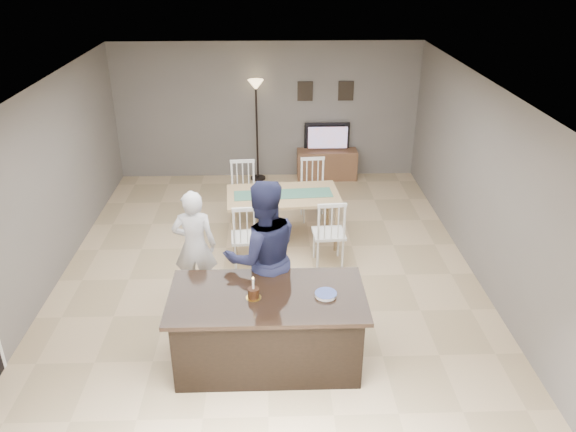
{
  "coord_description": "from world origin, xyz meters",
  "views": [
    {
      "loc": [
        0.06,
        -6.91,
        4.33
      ],
      "look_at": [
        0.28,
        -0.3,
        1.12
      ],
      "focal_mm": 35.0,
      "sensor_mm": 36.0,
      "label": 1
    }
  ],
  "objects_px": {
    "television": "(327,137)",
    "plate_stack": "(326,294)",
    "man": "(263,257)",
    "dining_table": "(283,202)",
    "woman": "(195,246)",
    "birthday_cake": "(253,293)",
    "tv_console": "(327,164)",
    "floor_lamp": "(256,103)",
    "kitchen_island": "(268,328)"
  },
  "relations": [
    {
      "from": "television",
      "to": "plate_stack",
      "type": "relative_size",
      "value": 3.81
    },
    {
      "from": "man",
      "to": "dining_table",
      "type": "distance_m",
      "value": 2.25
    },
    {
      "from": "woman",
      "to": "man",
      "type": "bearing_deg",
      "value": 143.84
    },
    {
      "from": "man",
      "to": "birthday_cake",
      "type": "height_order",
      "value": "man"
    },
    {
      "from": "tv_console",
      "to": "plate_stack",
      "type": "distance_m",
      "value": 5.67
    },
    {
      "from": "television",
      "to": "floor_lamp",
      "type": "bearing_deg",
      "value": 2.04
    },
    {
      "from": "tv_console",
      "to": "plate_stack",
      "type": "relative_size",
      "value": 5.0
    },
    {
      "from": "dining_table",
      "to": "floor_lamp",
      "type": "relative_size",
      "value": 1.03
    },
    {
      "from": "floor_lamp",
      "to": "dining_table",
      "type": "bearing_deg",
      "value": -80.47
    },
    {
      "from": "tv_console",
      "to": "dining_table",
      "type": "relative_size",
      "value": 0.58
    },
    {
      "from": "woman",
      "to": "floor_lamp",
      "type": "xyz_separation_m",
      "value": [
        0.75,
        4.24,
        0.79
      ]
    },
    {
      "from": "woman",
      "to": "plate_stack",
      "type": "xyz_separation_m",
      "value": [
        1.59,
        -1.39,
        0.14
      ]
    },
    {
      "from": "dining_table",
      "to": "birthday_cake",
      "type": "bearing_deg",
      "value": -101.69
    },
    {
      "from": "plate_stack",
      "to": "floor_lamp",
      "type": "height_order",
      "value": "floor_lamp"
    },
    {
      "from": "tv_console",
      "to": "birthday_cake",
      "type": "bearing_deg",
      "value": -103.48
    },
    {
      "from": "man",
      "to": "floor_lamp",
      "type": "xyz_separation_m",
      "value": [
        -0.15,
        4.89,
        0.59
      ]
    },
    {
      "from": "tv_console",
      "to": "floor_lamp",
      "type": "bearing_deg",
      "value": 179.18
    },
    {
      "from": "man",
      "to": "plate_stack",
      "type": "bearing_deg",
      "value": 119.02
    },
    {
      "from": "television",
      "to": "plate_stack",
      "type": "bearing_deg",
      "value": 84.32
    },
    {
      "from": "television",
      "to": "birthday_cake",
      "type": "bearing_deg",
      "value": 76.68
    },
    {
      "from": "kitchen_island",
      "to": "dining_table",
      "type": "distance_m",
      "value": 2.92
    },
    {
      "from": "birthday_cake",
      "to": "man",
      "type": "bearing_deg",
      "value": 82.56
    },
    {
      "from": "birthday_cake",
      "to": "dining_table",
      "type": "bearing_deg",
      "value": 82.42
    },
    {
      "from": "plate_stack",
      "to": "man",
      "type": "bearing_deg",
      "value": 133.0
    },
    {
      "from": "kitchen_island",
      "to": "man",
      "type": "bearing_deg",
      "value": 94.03
    },
    {
      "from": "tv_console",
      "to": "man",
      "type": "bearing_deg",
      "value": -104.37
    },
    {
      "from": "man",
      "to": "birthday_cake",
      "type": "xyz_separation_m",
      "value": [
        -0.1,
        -0.74,
        -0.02
      ]
    },
    {
      "from": "kitchen_island",
      "to": "man",
      "type": "relative_size",
      "value": 1.1
    },
    {
      "from": "dining_table",
      "to": "floor_lamp",
      "type": "distance_m",
      "value": 2.86
    },
    {
      "from": "television",
      "to": "plate_stack",
      "type": "height_order",
      "value": "television"
    },
    {
      "from": "tv_console",
      "to": "plate_stack",
      "type": "bearing_deg",
      "value": -95.75
    },
    {
      "from": "television",
      "to": "man",
      "type": "height_order",
      "value": "man"
    },
    {
      "from": "man",
      "to": "woman",
      "type": "bearing_deg",
      "value": -49.95
    },
    {
      "from": "plate_stack",
      "to": "dining_table",
      "type": "xyz_separation_m",
      "value": [
        -0.39,
        2.94,
        -0.24
      ]
    },
    {
      "from": "kitchen_island",
      "to": "dining_table",
      "type": "xyz_separation_m",
      "value": [
        0.25,
        2.91,
        0.22
      ]
    },
    {
      "from": "tv_console",
      "to": "woman",
      "type": "xyz_separation_m",
      "value": [
        -2.15,
        -4.22,
        0.48
      ]
    },
    {
      "from": "kitchen_island",
      "to": "tv_console",
      "type": "xyz_separation_m",
      "value": [
        1.2,
        5.57,
        -0.15
      ]
    },
    {
      "from": "tv_console",
      "to": "woman",
      "type": "relative_size",
      "value": 0.77
    },
    {
      "from": "television",
      "to": "woman",
      "type": "distance_m",
      "value": 4.8
    },
    {
      "from": "dining_table",
      "to": "floor_lamp",
      "type": "height_order",
      "value": "floor_lamp"
    },
    {
      "from": "tv_console",
      "to": "woman",
      "type": "distance_m",
      "value": 4.76
    },
    {
      "from": "birthday_cake",
      "to": "plate_stack",
      "type": "bearing_deg",
      "value": 0.66
    },
    {
      "from": "man",
      "to": "dining_table",
      "type": "relative_size",
      "value": 0.94
    },
    {
      "from": "tv_console",
      "to": "birthday_cake",
      "type": "distance_m",
      "value": 5.81
    },
    {
      "from": "plate_stack",
      "to": "floor_lamp",
      "type": "bearing_deg",
      "value": 98.48
    },
    {
      "from": "man",
      "to": "tv_console",
      "type": "bearing_deg",
      "value": -118.36
    },
    {
      "from": "woman",
      "to": "floor_lamp",
      "type": "distance_m",
      "value": 4.38
    },
    {
      "from": "woman",
      "to": "dining_table",
      "type": "height_order",
      "value": "woman"
    },
    {
      "from": "tv_console",
      "to": "television",
      "type": "bearing_deg",
      "value": 90.0
    },
    {
      "from": "birthday_cake",
      "to": "floor_lamp",
      "type": "bearing_deg",
      "value": 90.59
    }
  ]
}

